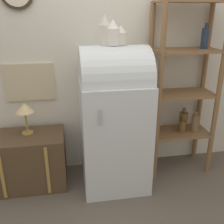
{
  "coord_description": "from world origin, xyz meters",
  "views": [
    {
      "loc": [
        -0.42,
        -2.11,
        1.7
      ],
      "look_at": [
        -0.02,
        0.22,
        0.77
      ],
      "focal_mm": 42.0,
      "sensor_mm": 36.0,
      "label": 1
    }
  ],
  "objects_px": {
    "refrigerator": "(114,116)",
    "desk_lamp": "(25,110)",
    "vase_center": "(113,33)",
    "suitcase_trunk": "(28,160)",
    "vase_left": "(105,31)",
    "vase_right": "(121,36)"
  },
  "relations": [
    {
      "from": "suitcase_trunk",
      "to": "vase_center",
      "type": "relative_size",
      "value": 3.42
    },
    {
      "from": "refrigerator",
      "to": "vase_center",
      "type": "height_order",
      "value": "vase_center"
    },
    {
      "from": "vase_left",
      "to": "desk_lamp",
      "type": "relative_size",
      "value": 0.82
    },
    {
      "from": "refrigerator",
      "to": "vase_right",
      "type": "distance_m",
      "value": 0.76
    },
    {
      "from": "vase_left",
      "to": "vase_center",
      "type": "bearing_deg",
      "value": -14.58
    },
    {
      "from": "vase_right",
      "to": "vase_left",
      "type": "bearing_deg",
      "value": 173.48
    },
    {
      "from": "refrigerator",
      "to": "desk_lamp",
      "type": "xyz_separation_m",
      "value": [
        -0.84,
        0.12,
        0.08
      ]
    },
    {
      "from": "vase_center",
      "to": "desk_lamp",
      "type": "xyz_separation_m",
      "value": [
        -0.83,
        0.12,
        -0.7
      ]
    },
    {
      "from": "vase_left",
      "to": "suitcase_trunk",
      "type": "bearing_deg",
      "value": 175.95
    },
    {
      "from": "vase_center",
      "to": "vase_left",
      "type": "bearing_deg",
      "value": 165.42
    },
    {
      "from": "refrigerator",
      "to": "vase_left",
      "type": "xyz_separation_m",
      "value": [
        -0.08,
        0.02,
        0.8
      ]
    },
    {
      "from": "vase_left",
      "to": "vase_center",
      "type": "height_order",
      "value": "vase_left"
    },
    {
      "from": "vase_center",
      "to": "desk_lamp",
      "type": "bearing_deg",
      "value": 171.97
    },
    {
      "from": "suitcase_trunk",
      "to": "vase_center",
      "type": "bearing_deg",
      "value": -4.91
    },
    {
      "from": "suitcase_trunk",
      "to": "desk_lamp",
      "type": "relative_size",
      "value": 2.34
    },
    {
      "from": "suitcase_trunk",
      "to": "desk_lamp",
      "type": "height_order",
      "value": "desk_lamp"
    },
    {
      "from": "vase_right",
      "to": "desk_lamp",
      "type": "distance_m",
      "value": 1.13
    },
    {
      "from": "vase_left",
      "to": "desk_lamp",
      "type": "bearing_deg",
      "value": 172.56
    },
    {
      "from": "desk_lamp",
      "to": "vase_right",
      "type": "bearing_deg",
      "value": -7.29
    },
    {
      "from": "suitcase_trunk",
      "to": "vase_left",
      "type": "height_order",
      "value": "vase_left"
    },
    {
      "from": "vase_right",
      "to": "desk_lamp",
      "type": "height_order",
      "value": "vase_right"
    },
    {
      "from": "vase_right",
      "to": "desk_lamp",
      "type": "xyz_separation_m",
      "value": [
        -0.9,
        0.12,
        -0.67
      ]
    }
  ]
}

